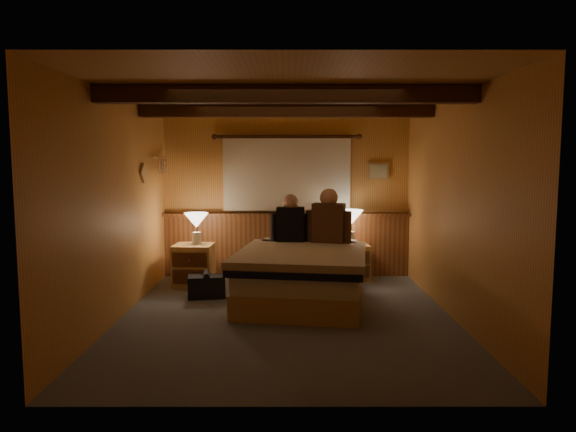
{
  "coord_description": "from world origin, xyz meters",
  "views": [
    {
      "loc": [
        0.01,
        -5.48,
        1.68
      ],
      "look_at": [
        0.02,
        0.4,
        1.06
      ],
      "focal_mm": 32.0,
      "sensor_mm": 36.0,
      "label": 1
    }
  ],
  "objects_px": {
    "lamp_left": "(196,222)",
    "person_left": "(291,222)",
    "nightstand_right": "(352,262)",
    "duffel_bag": "(207,286)",
    "lamp_right": "(350,220)",
    "person_right": "(329,220)",
    "nightstand_left": "(194,265)",
    "bed": "(303,275)"
  },
  "relations": [
    {
      "from": "nightstand_right",
      "to": "duffel_bag",
      "type": "distance_m",
      "value": 2.17
    },
    {
      "from": "person_left",
      "to": "person_right",
      "type": "xyz_separation_m",
      "value": [
        0.49,
        -0.09,
        0.03
      ]
    },
    {
      "from": "person_left",
      "to": "duffel_bag",
      "type": "height_order",
      "value": "person_left"
    },
    {
      "from": "lamp_right",
      "to": "duffel_bag",
      "type": "distance_m",
      "value": 2.24
    },
    {
      "from": "person_left",
      "to": "lamp_right",
      "type": "bearing_deg",
      "value": 35.06
    },
    {
      "from": "nightstand_right",
      "to": "lamp_left",
      "type": "xyz_separation_m",
      "value": [
        -2.16,
        -0.35,
        0.62
      ]
    },
    {
      "from": "lamp_left",
      "to": "person_left",
      "type": "bearing_deg",
      "value": -8.91
    },
    {
      "from": "bed",
      "to": "person_left",
      "type": "height_order",
      "value": "person_left"
    },
    {
      "from": "person_left",
      "to": "duffel_bag",
      "type": "relative_size",
      "value": 1.32
    },
    {
      "from": "nightstand_right",
      "to": "duffel_bag",
      "type": "bearing_deg",
      "value": -159.8
    },
    {
      "from": "lamp_left",
      "to": "person_left",
      "type": "xyz_separation_m",
      "value": [
        1.28,
        -0.2,
        0.03
      ]
    },
    {
      "from": "lamp_left",
      "to": "duffel_bag",
      "type": "relative_size",
      "value": 0.87
    },
    {
      "from": "person_left",
      "to": "nightstand_right",
      "type": "bearing_deg",
      "value": 35.04
    },
    {
      "from": "duffel_bag",
      "to": "person_right",
      "type": "bearing_deg",
      "value": 3.72
    },
    {
      "from": "nightstand_right",
      "to": "person_right",
      "type": "relative_size",
      "value": 0.7
    },
    {
      "from": "lamp_left",
      "to": "duffel_bag",
      "type": "distance_m",
      "value": 0.99
    },
    {
      "from": "person_left",
      "to": "duffel_bag",
      "type": "distance_m",
      "value": 1.36
    },
    {
      "from": "lamp_right",
      "to": "bed",
      "type": "bearing_deg",
      "value": -120.77
    },
    {
      "from": "lamp_right",
      "to": "duffel_bag",
      "type": "bearing_deg",
      "value": -153.36
    },
    {
      "from": "bed",
      "to": "lamp_left",
      "type": "xyz_separation_m",
      "value": [
        -1.42,
        0.86,
        0.54
      ]
    },
    {
      "from": "nightstand_right",
      "to": "duffel_bag",
      "type": "relative_size",
      "value": 1.04
    },
    {
      "from": "nightstand_right",
      "to": "duffel_bag",
      "type": "height_order",
      "value": "nightstand_right"
    },
    {
      "from": "lamp_right",
      "to": "person_left",
      "type": "xyz_separation_m",
      "value": [
        -0.84,
        -0.52,
        0.04
      ]
    },
    {
      "from": "person_right",
      "to": "nightstand_right",
      "type": "bearing_deg",
      "value": 74.19
    },
    {
      "from": "nightstand_left",
      "to": "lamp_left",
      "type": "bearing_deg",
      "value": 31.04
    },
    {
      "from": "bed",
      "to": "lamp_right",
      "type": "xyz_separation_m",
      "value": [
        0.7,
        1.18,
        0.52
      ]
    },
    {
      "from": "nightstand_right",
      "to": "person_right",
      "type": "xyz_separation_m",
      "value": [
        -0.39,
        -0.63,
        0.68
      ]
    },
    {
      "from": "nightstand_left",
      "to": "lamp_left",
      "type": "height_order",
      "value": "lamp_left"
    },
    {
      "from": "bed",
      "to": "person_left",
      "type": "bearing_deg",
      "value": 110.77
    },
    {
      "from": "nightstand_right",
      "to": "person_left",
      "type": "bearing_deg",
      "value": -154.8
    },
    {
      "from": "bed",
      "to": "nightstand_left",
      "type": "bearing_deg",
      "value": 158.98
    },
    {
      "from": "lamp_left",
      "to": "nightstand_left",
      "type": "bearing_deg",
      "value": -151.29
    },
    {
      "from": "bed",
      "to": "lamp_left",
      "type": "height_order",
      "value": "lamp_left"
    },
    {
      "from": "bed",
      "to": "person_right",
      "type": "height_order",
      "value": "person_right"
    },
    {
      "from": "nightstand_left",
      "to": "lamp_left",
      "type": "xyz_separation_m",
      "value": [
        0.04,
        0.02,
        0.59
      ]
    },
    {
      "from": "lamp_right",
      "to": "duffel_bag",
      "type": "height_order",
      "value": "lamp_right"
    },
    {
      "from": "nightstand_right",
      "to": "lamp_left",
      "type": "bearing_deg",
      "value": -177.42
    },
    {
      "from": "nightstand_left",
      "to": "person_right",
      "type": "relative_size",
      "value": 0.78
    },
    {
      "from": "nightstand_left",
      "to": "person_right",
      "type": "xyz_separation_m",
      "value": [
        1.82,
        -0.26,
        0.65
      ]
    },
    {
      "from": "nightstand_left",
      "to": "person_right",
      "type": "distance_m",
      "value": 1.95
    },
    {
      "from": "bed",
      "to": "lamp_left",
      "type": "bearing_deg",
      "value": 157.49
    },
    {
      "from": "bed",
      "to": "nightstand_left",
      "type": "height_order",
      "value": "bed"
    }
  ]
}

